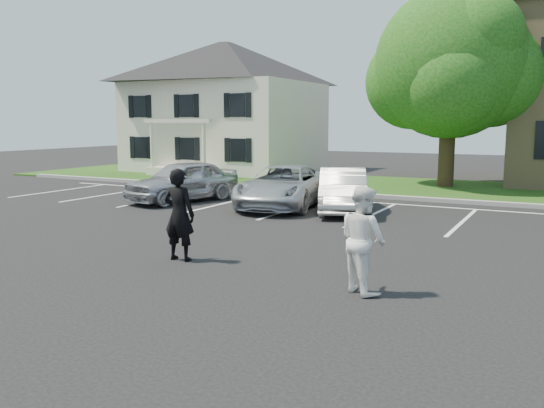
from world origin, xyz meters
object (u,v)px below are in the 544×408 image
object	(u,v)px
man_white_shirt	(363,239)
car_silver_west	(183,181)
tree	(453,67)
car_silver_minivan	(283,186)
car_white_sedan	(343,190)
house	(226,107)
man_black_suit	(179,215)

from	to	relation	value
man_white_shirt	car_silver_west	world-z (taller)	man_white_shirt
tree	car_silver_minivan	xyz separation A→B (m)	(-3.98, -8.79, -4.62)
car_white_sedan	car_silver_west	bearing A→B (deg)	162.94
car_silver_west	car_silver_minivan	size ratio (longest dim) A/B	0.87
man_white_shirt	car_silver_minivan	bearing A→B (deg)	-20.46
house	car_silver_west	size ratio (longest dim) A/B	2.27
man_white_shirt	car_silver_minivan	distance (m)	10.22
house	man_black_suit	distance (m)	22.88
tree	car_white_sedan	xyz separation A→B (m)	(-1.78, -8.77, -4.63)
house	man_white_shirt	xyz separation A→B (m)	(15.43, -20.20, -2.88)
house	tree	bearing A→B (deg)	-12.26
car_silver_minivan	car_white_sedan	xyz separation A→B (m)	(2.20, 0.01, -0.01)
tree	car_silver_minivan	size ratio (longest dim) A/B	1.68
car_silver_west	car_white_sedan	distance (m)	6.20
tree	man_black_suit	size ratio (longest dim) A/B	4.40
man_white_shirt	car_silver_west	bearing A→B (deg)	-4.14
man_black_suit	man_white_shirt	world-z (taller)	man_black_suit
man_white_shirt	tree	bearing A→B (deg)	-48.81
tree	man_white_shirt	bearing A→B (deg)	-84.14
car_silver_minivan	car_white_sedan	world-z (taller)	car_silver_minivan
car_silver_west	car_silver_minivan	distance (m)	4.00
car_silver_west	car_white_sedan	bearing A→B (deg)	19.72
house	car_white_sedan	bearing A→B (deg)	-44.65
tree	car_white_sedan	bearing A→B (deg)	-101.44
man_black_suit	man_white_shirt	bearing A→B (deg)	170.92
car_silver_minivan	man_white_shirt	bearing A→B (deg)	-65.76
car_silver_minivan	car_white_sedan	distance (m)	2.20
house	car_silver_west	distance (m)	13.81
tree	car_silver_west	bearing A→B (deg)	-130.76
man_white_shirt	car_silver_minivan	world-z (taller)	man_white_shirt
car_silver_west	car_silver_minivan	xyz separation A→B (m)	(3.98, 0.44, -0.05)
man_white_shirt	car_silver_west	distance (m)	12.60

